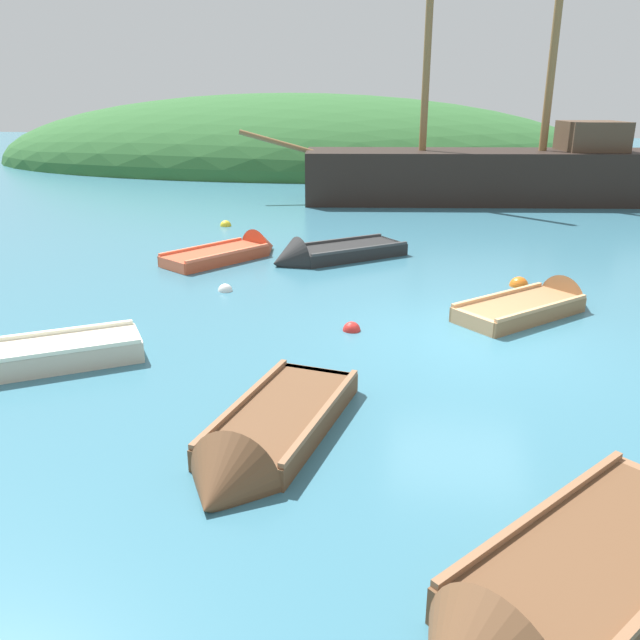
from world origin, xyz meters
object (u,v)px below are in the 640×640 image
Objects in this scene: rowboat_outer_right at (262,445)px; rowboat_near_dock at (538,307)px; rowboat_center at (234,254)px; buoy_red at (352,330)px; rowboat_outer_left at (326,256)px; sailing_ship at (489,182)px; buoy_orange at (519,286)px; rowboat_portside at (558,605)px; buoy_white at (225,291)px; buoy_yellow at (226,226)px; rowboat_far at (32,360)px.

rowboat_outer_right is 1.12× the size of rowboat_near_dock.
rowboat_center is 10.58× the size of buoy_red.
buoy_red is (-3.49, -1.71, -0.09)m from rowboat_near_dock.
rowboat_near_dock is (4.04, 6.03, 0.01)m from rowboat_outer_right.
rowboat_outer_left is 11.17× the size of buoy_red.
sailing_ship is 52.44× the size of buoy_red.
sailing_ship reaches higher than rowboat_outer_left.
buoy_red is 0.77× the size of buoy_orange.
rowboat_outer_left is at bearing -54.81° from rowboat_center.
rowboat_portside is (3.02, -2.11, 0.04)m from rowboat_outer_right.
buoy_white is at bearing 56.41° from sailing_ship.
sailing_ship is at bearing 37.28° from buoy_yellow.
rowboat_far is at bearing -143.47° from buoy_orange.
buoy_orange is (4.63, -1.62, -0.10)m from rowboat_outer_left.
rowboat_outer_right is 9.87m from rowboat_center.
rowboat_portside is 10.06m from buoy_white.
rowboat_center is 7.23m from buoy_orange.
rowboat_center is (-3.18, 9.35, -0.00)m from rowboat_outer_right.
rowboat_outer_left is 0.97× the size of rowboat_portside.
rowboat_outer_left is at bearing -121.69° from rowboat_portside.
buoy_red is at bearing 64.74° from rowboat_outer_left.
buoy_yellow reaches higher than buoy_white.
buoy_yellow is at bearing -120.33° from rowboat_far.
sailing_ship reaches higher than buoy_yellow.
rowboat_outer_right reaches higher than rowboat_far.
buoy_yellow is (-8.81, -6.70, -0.76)m from sailing_ship.
rowboat_center reaches higher than rowboat_far.
rowboat_outer_right reaches higher than buoy_yellow.
rowboat_center is at bearing 103.16° from buoy_white.
rowboat_near_dock is at bearing -146.94° from rowboat_portside.
buoy_white is (0.71, -3.03, -0.08)m from rowboat_center.
rowboat_outer_left reaches higher than rowboat_center.
rowboat_near_dock is at bearing 105.20° from rowboat_outer_left.
buoy_yellow is at bearing -113.30° from rowboat_portside.
buoy_red reaches higher than buoy_white.
buoy_orange is 1.31× the size of buoy_white.
rowboat_portside reaches higher than rowboat_outer_right.
rowboat_outer_left is at bearing -147.27° from rowboat_far.
rowboat_portside reaches higher than rowboat_near_dock.
buoy_orange is at bearing 46.22° from buoy_red.
buoy_yellow is at bearing -84.64° from rowboat_outer_left.
rowboat_portside is at bearing -141.63° from rowboat_near_dock.
buoy_white is at bearing -72.46° from buoy_yellow.
rowboat_outer_left is 3.55m from buoy_white.
rowboat_far is at bearing -102.87° from rowboat_outer_right.
rowboat_far is 4.81m from buoy_white.
rowboat_outer_right is at bearing -127.71° from rowboat_center.
rowboat_center is 4.33m from buoy_yellow.
rowboat_outer_right reaches higher than buoy_white.
buoy_white is at bearing -147.95° from rowboat_outer_right.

